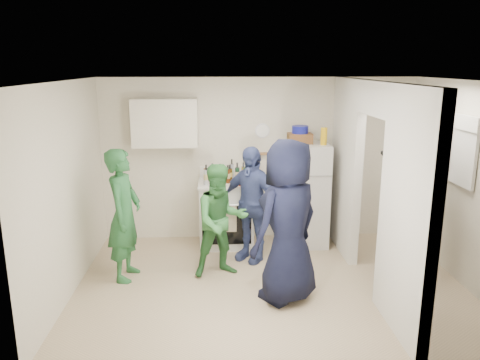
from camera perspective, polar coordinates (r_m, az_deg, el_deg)
name	(u,v)px	position (r m, az deg, el deg)	size (l,w,h in m)	color
floor	(270,284)	(6.04, 3.69, -12.49)	(4.80, 4.80, 0.00)	tan
wall_back	(259,159)	(7.24, 2.30, 2.52)	(4.80, 4.80, 0.00)	silver
wall_front	(296,240)	(3.99, 6.79, -7.22)	(4.80, 4.80, 0.00)	silver
wall_left	(67,190)	(5.82, -20.29, -1.20)	(3.40, 3.40, 0.00)	silver
wall_right	(467,185)	(6.34, 25.96, -0.55)	(3.40, 3.40, 0.00)	silver
ceiling	(274,81)	(5.41, 4.11, 11.96)	(4.80, 4.80, 0.00)	white
partition_pier_back	(346,167)	(6.88, 12.77, 1.57)	(0.12, 1.20, 2.50)	silver
partition_pier_front	(407,215)	(4.87, 19.67, -4.02)	(0.12, 1.20, 2.50)	silver
partition_header	(377,98)	(5.69, 16.32, 9.53)	(0.12, 1.00, 0.40)	silver
stove	(226,214)	(7.09, -1.70, -4.10)	(0.82, 0.68, 0.98)	white
upper_cabinet	(165,123)	(6.97, -9.13, 6.91)	(0.95, 0.34, 0.70)	silver
fridge	(305,195)	(7.10, 7.96, -1.79)	(0.64, 0.62, 1.55)	silver
wicker_basket	(300,138)	(6.95, 7.31, 5.06)	(0.35, 0.25, 0.15)	brown
blue_bowl	(300,130)	(6.93, 7.34, 6.13)	(0.24, 0.24, 0.11)	navy
yellow_cup_stack_top	(324,136)	(6.86, 10.18, 5.27)	(0.09, 0.09, 0.25)	yellow
wall_clock	(262,131)	(7.15, 2.75, 6.02)	(0.22, 0.22, 0.03)	white
spice_shelf	(259,154)	(7.17, 2.34, 3.22)	(0.35, 0.08, 0.03)	olive
nook_window	(461,150)	(6.43, 25.34, 3.34)	(0.03, 0.70, 0.80)	black
nook_window_frame	(460,150)	(6.42, 25.22, 3.34)	(0.04, 0.76, 0.86)	white
nook_valance	(461,122)	(6.36, 25.35, 6.44)	(0.04, 0.82, 0.18)	white
yellow_cup_stack_stove	(218,178)	(6.70, -2.72, 0.29)	(0.09, 0.09, 0.25)	yellow
red_cup	(241,181)	(6.75, 0.18, -0.17)	(0.09, 0.09, 0.12)	#B52A0C
person_green_left	(124,215)	(6.06, -13.94, -4.14)	(0.62, 0.40, 1.69)	#2A6A35
person_green_center	(221,221)	(6.01, -2.33, -4.99)	(0.72, 0.56, 1.47)	#367C44
person_denim	(251,204)	(6.45, 1.31, -2.95)	(0.95, 0.40, 1.62)	#3C4783
person_navy	(288,222)	(5.34, 5.86, -5.11)	(0.93, 0.60, 1.90)	black
person_nook	(404,208)	(6.27, 19.40, -3.23)	(1.19, 0.68, 1.84)	black
bottle_a	(206,172)	(7.06, -4.15, 0.93)	(0.07, 0.07, 0.24)	brown
bottle_b	(213,174)	(6.82, -3.37, 0.76)	(0.08, 0.08, 0.30)	#194B27
bottle_c	(220,172)	(7.07, -2.42, 0.99)	(0.08, 0.08, 0.25)	#B4BDC4
bottle_d	(228,174)	(6.87, -1.49, 0.73)	(0.07, 0.07, 0.27)	#55280E
bottle_e	(232,169)	(7.11, -1.00, 1.34)	(0.06, 0.06, 0.31)	#9499A4
bottle_f	(237,172)	(6.93, -0.34, 0.93)	(0.07, 0.07, 0.29)	#12321F
bottle_g	(243,171)	(7.07, 0.40, 1.09)	(0.06, 0.06, 0.27)	olive
bottle_h	(206,175)	(6.78, -4.15, 0.63)	(0.07, 0.07, 0.30)	#ADADB9
bottle_i	(230,173)	(7.01, -1.25, 0.88)	(0.07, 0.07, 0.25)	#46300C
bottle_j	(246,173)	(6.81, 0.71, 0.84)	(0.06, 0.06, 0.33)	#1B4F1F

